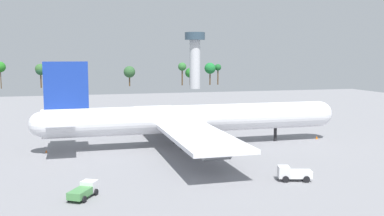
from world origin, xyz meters
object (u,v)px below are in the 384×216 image
catering_truck (138,124)px  control_tower (195,54)px  maintenance_van (293,173)px  safety_cone_nose (317,137)px  pushback_tractor (84,190)px  cargo_airplane (190,119)px  safety_cone_tail (46,151)px

catering_truck → control_tower: size_ratio=0.17×
maintenance_van → control_tower: control_tower is taller
maintenance_van → control_tower: 195.80m
maintenance_van → safety_cone_nose: bearing=53.5°
pushback_tractor → control_tower: 204.32m
control_tower → safety_cone_nose: bearing=-95.5°
pushback_tractor → cargo_airplane: bearing=52.6°
catering_truck → safety_cone_nose: size_ratio=7.50×
maintenance_van → catering_truck: bearing=105.6°
pushback_tractor → safety_cone_nose: size_ratio=7.47×
safety_cone_nose → control_tower: 163.21m
catering_truck → control_tower: bearing=68.2°
safety_cone_nose → control_tower: (15.42, 161.26, 19.82)m
maintenance_van → safety_cone_tail: maintenance_van is taller
catering_truck → safety_cone_tail: bearing=-130.7°
cargo_airplane → catering_truck: (-7.38, 27.00, -4.70)m
maintenance_van → control_tower: size_ratio=0.17×
maintenance_van → safety_cone_tail: bearing=140.8°
maintenance_van → safety_cone_tail: 49.56m
safety_cone_nose → cargo_airplane: bearing=179.3°
maintenance_van → safety_cone_tail: (-38.40, 31.31, -0.88)m
maintenance_van → safety_cone_nose: 37.27m
pushback_tractor → catering_truck: bearing=74.5°
safety_cone_tail → control_tower: 178.15m
control_tower → safety_cone_tail: bearing=-115.4°
safety_cone_nose → maintenance_van: bearing=-126.5°
cargo_airplane → control_tower: bearing=74.0°
pushback_tractor → control_tower: control_tower is taller
cargo_airplane → safety_cone_tail: size_ratio=118.51×
maintenance_van → safety_cone_nose: (22.16, 29.95, -0.79)m
cargo_airplane → catering_truck: bearing=105.3°
cargo_airplane → control_tower: control_tower is taller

